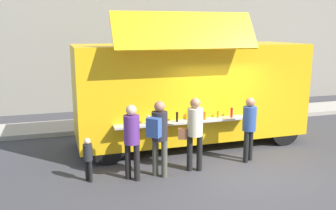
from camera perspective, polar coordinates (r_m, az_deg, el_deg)
The scene contains 10 objects.
ground_plane at distance 8.92m, azimuth 11.78°, elevation -10.56°, with size 60.00×60.00×0.00m, color #38383D.
curb_strip at distance 12.82m, azimuth -17.88°, elevation -3.54°, with size 28.00×1.60×0.15m, color #9E998E.
building_behind at distance 16.31m, azimuth -15.03°, elevation 14.35°, with size 32.00×2.40×8.33m, color gray.
food_truck_main at distance 10.57m, azimuth 3.58°, elevation 2.30°, with size 6.60×2.89×3.78m.
trash_bin at distance 14.69m, azimuth 15.89°, elevation 0.21°, with size 0.60×0.60×0.99m, color #2B6635.
customer_front_ordering at distance 8.62m, azimuth 4.16°, elevation -3.64°, with size 0.59×0.37×1.79m.
customer_mid_with_backpack at distance 8.23m, azimuth -1.46°, elevation -4.16°, with size 0.55×0.56×1.79m.
customer_rear_waiting at distance 8.13m, azimuth -5.72°, elevation -4.82°, with size 0.35×0.35×1.74m.
customer_extra_browsing at distance 9.45m, azimuth 12.66°, elevation -2.88°, with size 0.34×0.34×1.68m.
child_near_queue at distance 8.33m, azimuth -12.47°, elevation -7.78°, with size 0.21×0.21×1.02m.
Camera 1 is at (-4.04, -7.20, 3.39)m, focal length 38.76 mm.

